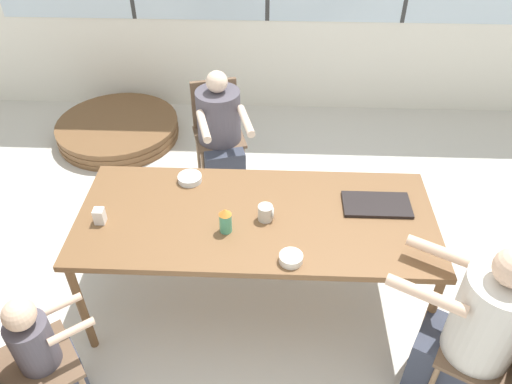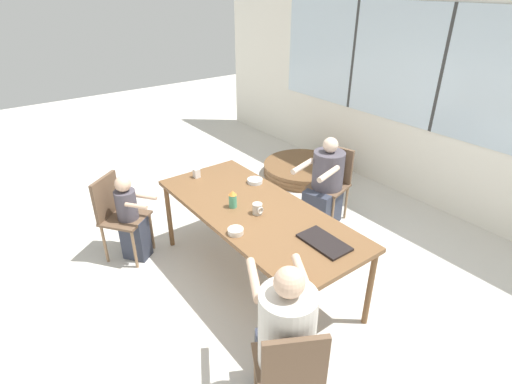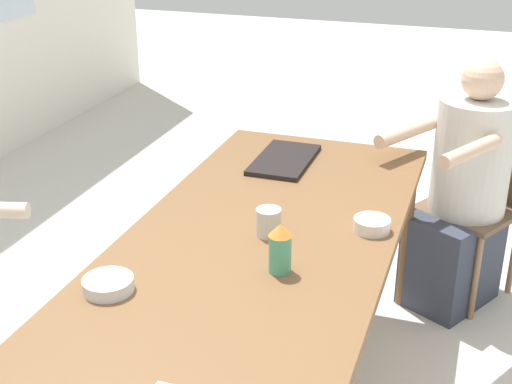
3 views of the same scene
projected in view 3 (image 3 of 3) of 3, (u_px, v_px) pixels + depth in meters
The scene contains 8 objects.
dining_table at pixel (256, 255), 2.41m from camera, with size 2.11×0.90×0.77m.
chair_for_woman_green_shirt at pixel (482, 189), 3.40m from camera, with size 0.54×0.54×0.88m.
person_woman_green_shirt at pixel (462, 200), 3.29m from camera, with size 0.72×0.61×1.18m.
food_tray_dark at pixel (284, 160), 3.05m from camera, with size 0.40×0.22×0.02m.
coffee_mug at pixel (269, 222), 2.42m from camera, with size 0.09×0.09×0.10m.
sippy_cup at pixel (280, 248), 2.18m from camera, with size 0.07×0.07×0.16m.
bowl_white_shallow at pixel (372, 225), 2.45m from camera, with size 0.13×0.13×0.05m.
bowl_cereal at pixel (108, 285), 2.10m from camera, with size 0.15×0.15×0.04m.
Camera 3 is at (-2.01, -0.68, 1.90)m, focal length 50.00 mm.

